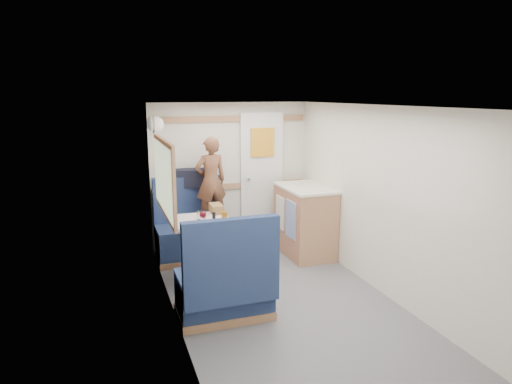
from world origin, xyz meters
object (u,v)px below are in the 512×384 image
object	(u,v)px
bench_near	(226,289)
dome_light	(155,124)
tumbler_right	(203,216)
beer_glass	(224,216)
salt_grinder	(207,222)
cheese_block	(218,221)
dinette_table	(205,236)
bench_far	(191,236)
person	(211,181)
tray	(227,229)
tumbler_mid	(200,215)
pepper_grinder	(214,217)
wine_glass	(203,215)
orange_fruit	(227,222)
bread_loaf	(216,209)
duffel_bag	(192,178)
galley_counter	(304,220)
tumbler_left	(196,228)

from	to	relation	value
bench_near	dome_light	size ratio (longest dim) A/B	5.25
bench_near	tumbler_right	bearing A→B (deg)	89.93
beer_glass	salt_grinder	bearing A→B (deg)	-146.88
cheese_block	beer_glass	xyz separation A→B (m)	(0.10, 0.12, 0.02)
dinette_table	dome_light	distance (m)	1.51
bench_far	person	world-z (taller)	person
tray	tumbler_mid	world-z (taller)	tumbler_mid
tumbler_right	pepper_grinder	bearing A→B (deg)	-24.72
dome_light	wine_glass	world-z (taller)	dome_light
cheese_block	bench_far	bearing A→B (deg)	97.20
dome_light	tray	bearing A→B (deg)	-65.08
tumbler_right	tumbler_mid	bearing A→B (deg)	111.86
dinette_table	orange_fruit	distance (m)	0.38
cheese_block	bread_loaf	xyz separation A→B (m)	(0.10, 0.49, 0.02)
tray	salt_grinder	size ratio (longest dim) A/B	3.54
tray	cheese_block	distance (m)	0.23
dinette_table	person	distance (m)	1.01
beer_glass	tumbler_mid	bearing A→B (deg)	150.06
wine_glass	duffel_bag	bearing A→B (deg)	83.71
pepper_grinder	bread_loaf	distance (m)	0.36
orange_fruit	cheese_block	bearing A→B (deg)	115.20
bench_far	galley_counter	size ratio (longest dim) A/B	1.14
cheese_block	bread_loaf	distance (m)	0.50
duffel_bag	salt_grinder	size ratio (longest dim) A/B	5.52
dinette_table	wine_glass	size ratio (longest dim) A/B	5.48
galley_counter	beer_glass	xyz separation A→B (m)	(-1.24, -0.55, 0.31)
dome_light	cheese_block	distance (m)	1.48
tumbler_right	orange_fruit	bearing A→B (deg)	-60.88
dinette_table	bench_near	world-z (taller)	bench_near
tray	galley_counter	bearing A→B (deg)	34.38
bench_far	dinette_table	bearing A→B (deg)	-90.00
person	tumbler_mid	world-z (taller)	person
galley_counter	salt_grinder	size ratio (longest dim) A/B	10.20
galley_counter	tumbler_left	world-z (taller)	galley_counter
tumbler_right	dome_light	bearing A→B (deg)	117.05
dinette_table	tray	bearing A→B (deg)	-64.42
bench_near	tumbler_mid	world-z (taller)	bench_near
tumbler_left	duffel_bag	bearing A→B (deg)	79.93
salt_grinder	duffel_bag	bearing A→B (deg)	85.63
bench_near	tray	xyz separation A→B (m)	(0.16, 0.52, 0.43)
bench_far	galley_counter	world-z (taller)	bench_far
orange_fruit	person	bearing A→B (deg)	85.26
bread_loaf	pepper_grinder	bearing A→B (deg)	-108.06
cheese_block	beer_glass	world-z (taller)	beer_glass
person	tumbler_left	size ratio (longest dim) A/B	9.95
duffel_bag	tumbler_mid	distance (m)	1.01
galley_counter	duffel_bag	size ratio (longest dim) A/B	1.85
person	pepper_grinder	size ratio (longest dim) A/B	11.20
orange_fruit	salt_grinder	bearing A→B (deg)	152.87
person	cheese_block	world-z (taller)	person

